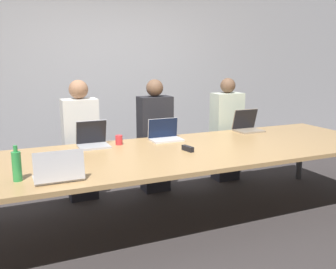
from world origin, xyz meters
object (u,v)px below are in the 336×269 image
laptop_near_left (59,172)px  person_far_right (226,131)px  person_far_center (155,138)px  laptop_far_right (247,125)px  stapler (188,149)px  laptop_far_center (165,134)px  cup_far_midleft (119,140)px  person_far_midleft (81,142)px  bottle_near_left (17,166)px  laptop_far_midleft (93,139)px

laptop_near_left → person_far_right: (2.40, 1.43, -0.14)m
person_far_center → laptop_far_right: bearing=-17.7°
laptop_near_left → stapler: bearing=-161.6°
laptop_near_left → laptop_far_center: bearing=-142.4°
cup_far_midleft → laptop_far_center: size_ratio=0.29×
cup_far_midleft → laptop_far_center: 0.54m
person_far_midleft → stapler: size_ratio=9.03×
person_far_center → bottle_near_left: bearing=-141.9°
laptop_far_center → stapler: size_ratio=2.28×
laptop_far_midleft → person_far_center: 0.96m
cup_far_midleft → stapler: bearing=-45.0°
person_far_right → stapler: 1.48m
stapler → laptop_far_right: bearing=18.1°
laptop_far_center → laptop_far_right: laptop_far_right is taller
person_far_midleft → bottle_near_left: person_far_midleft is taller
person_far_midleft → person_far_right: (1.94, -0.07, -0.01)m
cup_far_midleft → laptop_near_left: size_ratio=0.28×
stapler → cup_far_midleft: bearing=124.6°
bottle_near_left → laptop_far_center: bottle_near_left is taller
person_far_midleft → laptop_far_center: person_far_midleft is taller
bottle_near_left → person_far_right: bearing=25.8°
laptop_far_midleft → cup_far_midleft: bearing=-8.3°
laptop_near_left → person_far_right: person_far_right is taller
laptop_far_center → person_far_center: size_ratio=0.25×
cup_far_midleft → laptop_near_left: (-0.76, -0.98, 0.02)m
person_far_center → person_far_right: person_far_center is taller
laptop_far_midleft → laptop_far_center: bearing=-1.2°
laptop_far_midleft → cup_far_midleft: (0.27, -0.04, -0.03)m
person_far_midleft → person_far_right: person_far_midleft is taller
person_far_right → laptop_far_center: bearing=-158.6°
laptop_far_right → bottle_near_left: bearing=-161.3°
laptop_near_left → laptop_far_right: 2.68m
laptop_far_midleft → bottle_near_left: 1.17m
laptop_far_center → person_far_right: person_far_right is taller
person_far_right → bottle_near_left: bearing=-154.2°
laptop_far_right → person_far_midleft: bearing=167.7°
person_far_midleft → laptop_far_right: 2.06m
person_far_center → stapler: size_ratio=8.96×
cup_far_midleft → person_far_midleft: bearing=120.4°
cup_far_midleft → bottle_near_left: 1.34m
laptop_far_midleft → laptop_near_left: size_ratio=0.87×
person_far_right → laptop_near_left: bearing=-149.2°
laptop_far_midleft → laptop_far_right: laptop_far_right is taller
laptop_far_midleft → stapler: laptop_far_midleft is taller
person_far_midleft → laptop_near_left: (-0.45, -1.50, 0.12)m
person_far_midleft → laptop_far_center: size_ratio=3.97×
laptop_far_center → stapler: laptop_far_center is taller
bottle_near_left → laptop_far_center: 1.80m
laptop_near_left → cup_far_midleft: bearing=-127.8°
laptop_far_midleft → laptop_far_center: (0.81, -0.02, -0.01)m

